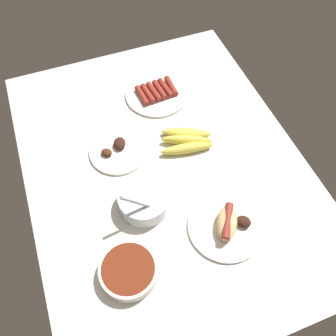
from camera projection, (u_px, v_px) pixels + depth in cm
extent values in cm
cube|color=silver|center=(165.00, 167.00, 121.92)|extent=(120.00, 90.00, 3.00)
cylinder|color=white|center=(129.00, 271.00, 99.01)|extent=(16.25, 16.25, 4.19)
cylinder|color=maroon|center=(128.00, 269.00, 97.59)|extent=(14.63, 14.63, 1.00)
cylinder|color=white|center=(118.00, 151.00, 123.18)|extent=(19.73, 19.73, 1.00)
ellipsoid|color=#381E14|center=(120.00, 143.00, 122.69)|extent=(6.00, 5.32, 2.58)
ellipsoid|color=#472819|center=(107.00, 153.00, 120.94)|extent=(4.61, 4.73, 2.04)
cylinder|color=white|center=(157.00, 94.00, 137.93)|extent=(23.96, 23.96, 1.00)
cylinder|color=maroon|center=(142.00, 96.00, 135.20)|extent=(9.71, 2.98, 2.20)
cylinder|color=maroon|center=(148.00, 94.00, 135.75)|extent=(9.75, 3.30, 2.20)
cylinder|color=maroon|center=(154.00, 92.00, 136.31)|extent=(9.77, 3.47, 2.20)
cylinder|color=maroon|center=(160.00, 90.00, 136.87)|extent=(9.73, 3.15, 2.20)
cylinder|color=maroon|center=(165.00, 88.00, 137.43)|extent=(9.76, 3.42, 2.20)
cylinder|color=maroon|center=(171.00, 86.00, 137.99)|extent=(9.59, 2.34, 2.20)
cylinder|color=white|center=(226.00, 226.00, 107.94)|extent=(22.85, 22.85, 1.00)
ellipsoid|color=#DBB77A|center=(227.00, 223.00, 105.68)|extent=(13.04, 11.24, 4.40)
cylinder|color=maroon|center=(228.00, 221.00, 104.67)|extent=(10.65, 7.88, 2.40)
ellipsoid|color=#381E14|center=(244.00, 222.00, 106.73)|extent=(5.68, 5.63, 2.80)
ellipsoid|color=#E5D14C|center=(186.00, 133.00, 125.98)|extent=(10.68, 17.23, 3.32)
ellipsoid|color=#E5D14C|center=(187.00, 140.00, 123.90)|extent=(9.79, 17.26, 3.85)
ellipsoid|color=#E5D14C|center=(187.00, 148.00, 122.10)|extent=(6.52, 18.28, 3.68)
cylinder|color=silver|center=(144.00, 201.00, 109.94)|extent=(15.69, 15.69, 5.93)
cylinder|color=beige|center=(144.00, 199.00, 108.94)|extent=(13.81, 13.81, 2.67)
cube|color=#B7B7BC|center=(140.00, 203.00, 102.74)|extent=(1.36, 10.77, 12.90)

